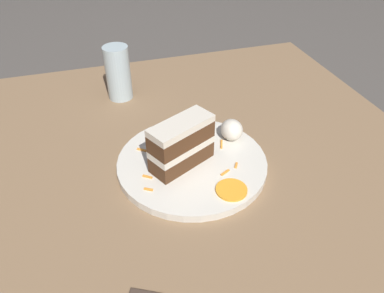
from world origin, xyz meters
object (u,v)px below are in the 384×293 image
object	(u,v)px
drinking_glass	(119,76)
orange_garnish	(231,190)
cream_dollop	(232,130)
plate	(192,163)
cake_slice	(181,144)

from	to	relation	value
drinking_glass	orange_garnish	bearing A→B (deg)	18.04
orange_garnish	drinking_glass	distance (m)	0.44
cream_dollop	drinking_glass	distance (m)	0.33
plate	drinking_glass	distance (m)	0.33
cake_slice	plate	bearing A→B (deg)	73.53
plate	cream_dollop	distance (m)	0.11
cake_slice	drinking_glass	xyz separation A→B (m)	(-0.32, -0.07, -0.01)
cake_slice	orange_garnish	distance (m)	0.13
orange_garnish	drinking_glass	xyz separation A→B (m)	(-0.41, -0.14, 0.04)
cream_dollop	orange_garnish	size ratio (longest dim) A/B	0.90
cake_slice	drinking_glass	world-z (taller)	drinking_glass
cake_slice	cream_dollop	world-z (taller)	cake_slice
plate	drinking_glass	world-z (taller)	drinking_glass
plate	orange_garnish	size ratio (longest dim) A/B	5.16
cake_slice	orange_garnish	world-z (taller)	cake_slice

